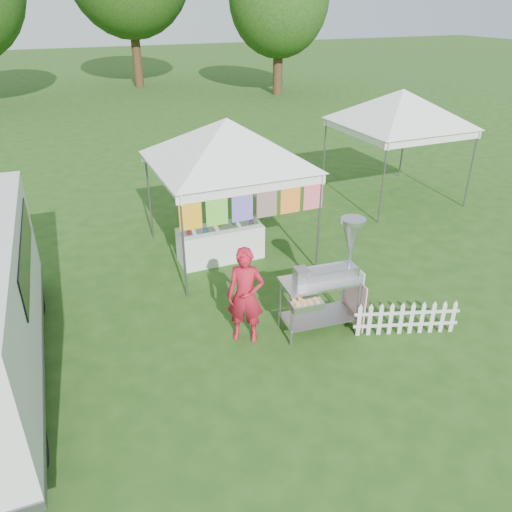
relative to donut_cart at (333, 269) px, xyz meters
name	(u,v)px	position (x,y,z in m)	size (l,w,h in m)	color
ground	(303,339)	(-0.56, -0.11, -1.17)	(120.00, 120.00, 0.00)	#214413
canopy_main	(227,118)	(-0.56, 3.38, 1.82)	(4.24, 4.24, 3.45)	#59595E
canopy_right	(404,89)	(4.94, 4.89, 1.82)	(4.24, 4.24, 3.45)	#59595E
donut_cart	(333,269)	(0.00, 0.00, 0.00)	(1.50, 0.93, 1.99)	gray
vendor	(246,296)	(-1.43, 0.29, -0.34)	(0.61, 0.40, 1.67)	#AC1527
picket_fence	(406,319)	(1.10, -0.67, -0.88)	(1.71, 0.62, 0.56)	silver
display_table	(221,243)	(-0.84, 3.18, -0.80)	(1.80, 0.70, 0.75)	white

